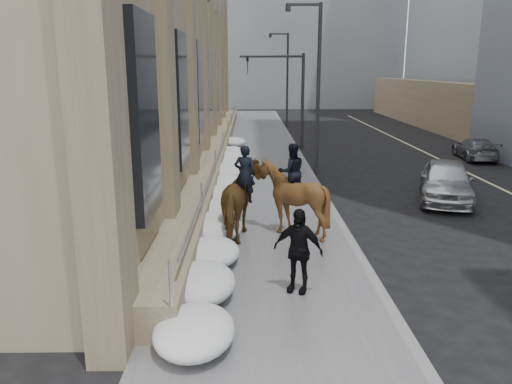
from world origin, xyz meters
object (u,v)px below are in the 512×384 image
mounted_horse_right (291,196)px  car_grey (475,149)px  mounted_horse_left (244,200)px  pedestrian (298,250)px  car_silver (446,181)px

mounted_horse_right → car_grey: 17.79m
mounted_horse_left → mounted_horse_right: bearing=-164.0°
mounted_horse_left → mounted_horse_right: 1.47m
mounted_horse_left → pedestrian: size_ratio=1.42×
car_silver → car_grey: car_silver is taller
mounted_horse_left → mounted_horse_right: (1.44, 0.25, 0.05)m
mounted_horse_right → car_silver: mounted_horse_right is taller
mounted_horse_left → pedestrian: (1.26, -3.79, -0.18)m
mounted_horse_left → car_silver: size_ratio=0.58×
car_silver → car_grey: bearing=78.6°
car_grey → mounted_horse_left: bearing=53.5°
mounted_horse_right → pedestrian: size_ratio=1.42×
mounted_horse_left → car_grey: mounted_horse_left is taller
mounted_horse_left → car_silver: bearing=-143.7°
mounted_horse_left → car_grey: bearing=-127.5°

